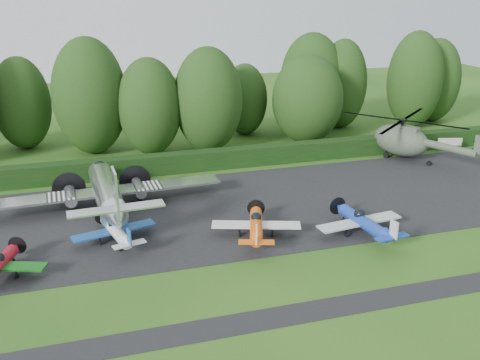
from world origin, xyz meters
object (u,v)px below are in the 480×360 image
object	(u,v)px
light_plane_white	(116,231)
light_plane_blue	(363,222)
sign_board	(450,142)
light_plane_orange	(256,225)
helicopter	(401,137)
transport_plane	(107,193)

from	to	relation	value
light_plane_white	light_plane_blue	size ratio (longest dim) A/B	0.89
light_plane_white	sign_board	xyz separation A→B (m)	(38.63, 12.91, 0.07)
light_plane_orange	light_plane_white	bearing A→B (deg)	149.99
light_plane_white	sign_board	bearing A→B (deg)	32.74
sign_board	light_plane_blue	bearing A→B (deg)	-154.73
helicopter	sign_board	world-z (taller)	helicopter
light_plane_white	helicopter	xyz separation A→B (m)	(31.71, 12.25, 1.38)
light_plane_orange	light_plane_blue	bearing A→B (deg)	-30.60
helicopter	light_plane_white	bearing A→B (deg)	-134.07
light_plane_orange	sign_board	size ratio (longest dim) A/B	2.51
light_plane_white	light_plane_blue	xyz separation A→B (m)	(18.28, -4.04, 0.12)
light_plane_white	helicopter	bearing A→B (deg)	35.39
light_plane_orange	sign_board	bearing A→B (deg)	10.24
light_plane_blue	helicopter	size ratio (longest dim) A/B	0.46
light_plane_orange	helicopter	bearing A→B (deg)	16.17
transport_plane	light_plane_white	bearing A→B (deg)	-84.20
transport_plane	light_plane_white	xyz separation A→B (m)	(0.27, -5.93, -0.79)
helicopter	transport_plane	bearing A→B (deg)	-144.01
transport_plane	light_plane_blue	distance (m)	21.07
transport_plane	sign_board	bearing A→B (deg)	13.40
helicopter	sign_board	size ratio (longest dim) A/B	5.69
helicopter	sign_board	bearing A→B (deg)	30.24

